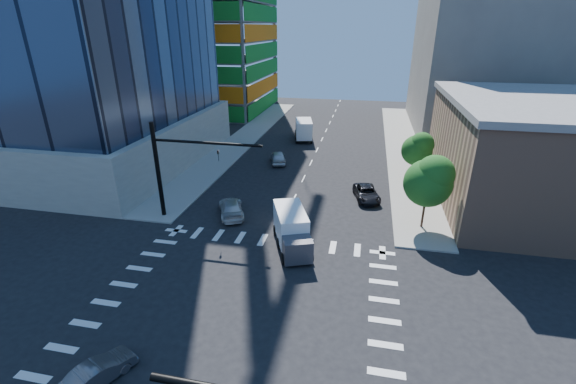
# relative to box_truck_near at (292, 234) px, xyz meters

# --- Properties ---
(ground) EXTENTS (160.00, 160.00, 0.00)m
(ground) POSITION_rel_box_truck_near_xyz_m (-1.74, -8.27, -1.33)
(ground) COLOR black
(ground) RESTS_ON ground
(road_markings) EXTENTS (20.00, 20.00, 0.01)m
(road_markings) POSITION_rel_box_truck_near_xyz_m (-1.74, -8.27, -1.33)
(road_markings) COLOR silver
(road_markings) RESTS_ON ground
(sidewalk_ne) EXTENTS (5.00, 60.00, 0.15)m
(sidewalk_ne) POSITION_rel_box_truck_near_xyz_m (10.76, 31.73, -1.26)
(sidewalk_ne) COLOR gray
(sidewalk_ne) RESTS_ON ground
(sidewalk_nw) EXTENTS (5.00, 60.00, 0.15)m
(sidewalk_nw) POSITION_rel_box_truck_near_xyz_m (-14.24, 31.73, -1.26)
(sidewalk_nw) COLOR gray
(sidewalk_nw) RESTS_ON ground
(commercial_building) EXTENTS (20.50, 22.50, 10.60)m
(commercial_building) POSITION_rel_box_truck_near_xyz_m (23.26, 13.73, 3.98)
(commercial_building) COLOR #9C735A
(commercial_building) RESTS_ON ground
(bg_building_ne) EXTENTS (24.00, 30.00, 28.00)m
(bg_building_ne) POSITION_rel_box_truck_near_xyz_m (25.26, 46.73, 12.67)
(bg_building_ne) COLOR #635D59
(bg_building_ne) RESTS_ON ground
(signal_mast_nw) EXTENTS (10.20, 0.40, 9.00)m
(signal_mast_nw) POSITION_rel_box_truck_near_xyz_m (-11.74, 3.23, 4.16)
(signal_mast_nw) COLOR black
(signal_mast_nw) RESTS_ON sidewalk_nw
(tree_south) EXTENTS (4.16, 4.16, 6.82)m
(tree_south) POSITION_rel_box_truck_near_xyz_m (10.89, 5.63, 3.35)
(tree_south) COLOR #382316
(tree_south) RESTS_ON sidewalk_ne
(tree_north) EXTENTS (3.54, 3.52, 5.78)m
(tree_north) POSITION_rel_box_truck_near_xyz_m (11.19, 17.63, 2.65)
(tree_north) COLOR #382316
(tree_north) RESTS_ON sidewalk_ne
(car_nb_far) EXTENTS (3.27, 5.27, 1.36)m
(car_nb_far) POSITION_rel_box_truck_near_xyz_m (5.75, 11.16, -0.65)
(car_nb_far) COLOR black
(car_nb_far) RESTS_ON ground
(car_sb_near) EXTENTS (4.05, 5.62, 1.51)m
(car_sb_near) POSITION_rel_box_truck_near_xyz_m (-6.94, 4.74, -0.58)
(car_sb_near) COLOR silver
(car_sb_near) RESTS_ON ground
(car_sb_mid) EXTENTS (3.18, 5.06, 1.61)m
(car_sb_mid) POSITION_rel_box_truck_near_xyz_m (-6.05, 20.78, -0.53)
(car_sb_mid) COLOR #B2B4BA
(car_sb_mid) RESTS_ON ground
(car_sb_cross) EXTENTS (2.75, 3.96, 1.24)m
(car_sb_cross) POSITION_rel_box_truck_near_xyz_m (-7.14, -14.77, -0.72)
(car_sb_cross) COLOR #56555B
(car_sb_cross) RESTS_ON ground
(box_truck_near) EXTENTS (4.35, 6.24, 3.01)m
(box_truck_near) POSITION_rel_box_truck_near_xyz_m (0.00, 0.00, 0.00)
(box_truck_near) COLOR black
(box_truck_near) RESTS_ON ground
(box_truck_far) EXTENTS (3.91, 6.64, 3.26)m
(box_truck_far) POSITION_rel_box_truck_near_xyz_m (-4.77, 33.43, 0.11)
(box_truck_far) COLOR black
(box_truck_far) RESTS_ON ground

